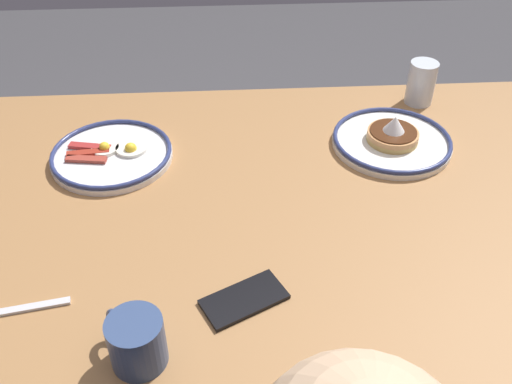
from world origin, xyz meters
The scene contains 7 objects.
dining_table centered at (0.00, 0.00, 0.65)m, with size 1.46×0.95×0.72m.
plate_near_main centered at (-0.30, -0.18, 0.74)m, with size 0.28×0.28×0.08m.
plate_center_pancakes centered at (0.35, -0.17, 0.73)m, with size 0.28×0.28×0.04m.
coffee_mug centered at (0.24, 0.38, 0.77)m, with size 0.10×0.10×0.09m.
drinking_glass centered at (-0.42, -0.38, 0.77)m, with size 0.07×0.07×0.11m.
cell_phone centered at (0.07, 0.27, 0.72)m, with size 0.14×0.07×0.01m, color black.
butter_knife centered at (0.48, 0.27, 0.72)m, with size 0.22×0.05×0.01m.
Camera 1 is at (0.09, 0.91, 1.48)m, focal length 39.86 mm.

